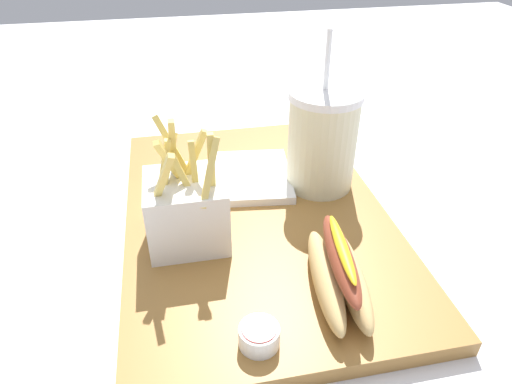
{
  "coord_description": "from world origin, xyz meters",
  "views": [
    {
      "loc": [
        -0.48,
        0.1,
        0.38
      ],
      "look_at": [
        0.0,
        0.0,
        0.05
      ],
      "focal_mm": 32.16,
      "sensor_mm": 36.0,
      "label": 1
    }
  ],
  "objects_px": {
    "napkin_stack": "(251,176)",
    "hot_dog_1": "(339,273)",
    "fries_basket": "(187,208)",
    "ketchup_cup_1": "(259,335)",
    "soda_cup": "(322,139)"
  },
  "relations": [
    {
      "from": "fries_basket",
      "to": "ketchup_cup_1",
      "type": "distance_m",
      "value": 0.18
    },
    {
      "from": "napkin_stack",
      "to": "hot_dog_1",
      "type": "bearing_deg",
      "value": -168.26
    },
    {
      "from": "fries_basket",
      "to": "ketchup_cup_1",
      "type": "xyz_separation_m",
      "value": [
        -0.17,
        -0.05,
        -0.03
      ]
    },
    {
      "from": "soda_cup",
      "to": "fries_basket",
      "type": "bearing_deg",
      "value": 114.85
    },
    {
      "from": "ketchup_cup_1",
      "to": "napkin_stack",
      "type": "height_order",
      "value": "ketchup_cup_1"
    },
    {
      "from": "fries_basket",
      "to": "ketchup_cup_1",
      "type": "relative_size",
      "value": 4.09
    },
    {
      "from": "fries_basket",
      "to": "hot_dog_1",
      "type": "xyz_separation_m",
      "value": [
        -0.12,
        -0.15,
        -0.02
      ]
    },
    {
      "from": "fries_basket",
      "to": "ketchup_cup_1",
      "type": "height_order",
      "value": "fries_basket"
    },
    {
      "from": "fries_basket",
      "to": "hot_dog_1",
      "type": "bearing_deg",
      "value": -128.24
    },
    {
      "from": "soda_cup",
      "to": "hot_dog_1",
      "type": "height_order",
      "value": "soda_cup"
    },
    {
      "from": "ketchup_cup_1",
      "to": "napkin_stack",
      "type": "xyz_separation_m",
      "value": [
        0.29,
        -0.05,
        -0.01
      ]
    },
    {
      "from": "hot_dog_1",
      "to": "ketchup_cup_1",
      "type": "xyz_separation_m",
      "value": [
        -0.05,
        0.09,
        -0.01
      ]
    },
    {
      "from": "soda_cup",
      "to": "napkin_stack",
      "type": "height_order",
      "value": "soda_cup"
    },
    {
      "from": "fries_basket",
      "to": "hot_dog_1",
      "type": "distance_m",
      "value": 0.19
    },
    {
      "from": "soda_cup",
      "to": "fries_basket",
      "type": "height_order",
      "value": "soda_cup"
    }
  ]
}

